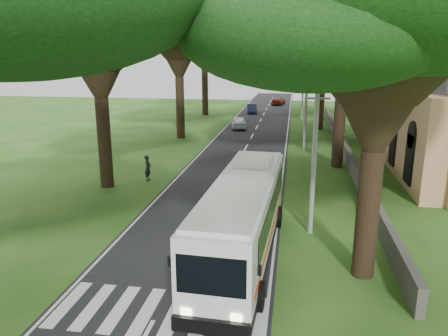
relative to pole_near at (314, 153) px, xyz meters
name	(u,v)px	position (x,y,z in m)	size (l,w,h in m)	color
ground	(173,284)	(-5.50, -6.00, -4.18)	(140.00, 140.00, 0.00)	#214914
road	(245,150)	(-5.50, 19.00, -4.17)	(8.00, 120.00, 0.04)	black
crosswalk	(158,313)	(-5.50, -8.00, -4.18)	(8.00, 3.00, 0.01)	silver
property_wall	(345,149)	(3.50, 18.00, -3.58)	(0.35, 50.00, 1.20)	#383533
pole_near	(314,153)	(0.00, 0.00, 0.00)	(1.60, 0.24, 8.00)	gray
pole_mid	(306,105)	(0.00, 20.00, 0.00)	(1.60, 0.24, 8.00)	gray
pole_far	(303,88)	(0.00, 40.00, 0.00)	(1.60, 0.24, 8.00)	gray
tree_l_midb	(178,9)	(-13.00, 24.00, 8.91)	(14.47, 14.47, 16.31)	black
tree_l_far	(204,23)	(-14.00, 42.00, 8.66)	(13.21, 13.21, 15.85)	black
tree_r_near	(386,6)	(2.00, -4.00, 6.28)	(12.86, 12.86, 13.34)	black
tree_r_mida	(347,9)	(2.50, 14.00, 7.83)	(15.37, 15.37, 15.38)	black
tree_r_midb	(325,17)	(2.00, 32.00, 8.55)	(15.50, 15.50, 16.13)	black
tree_r_far	(325,26)	(3.00, 50.00, 8.64)	(16.03, 16.03, 16.32)	black
coach_bus	(243,216)	(-3.08, -3.11, -2.25)	(3.27, 12.23, 3.58)	white
distant_car_a	(239,122)	(-7.56, 30.78, -3.42)	(1.72, 4.29, 1.46)	silver
distant_car_b	(252,108)	(-7.45, 45.15, -3.49)	(1.40, 4.02, 1.32)	navy
distant_car_c	(278,101)	(-3.87, 56.69, -3.50)	(1.82, 4.47, 1.30)	maroon
pedestrian	(148,168)	(-11.18, 7.79, -3.26)	(0.67, 0.44, 1.83)	black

